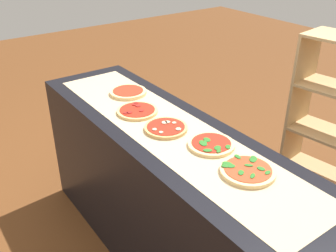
{
  "coord_description": "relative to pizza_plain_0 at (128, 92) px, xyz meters",
  "views": [
    {
      "loc": [
        1.48,
        -1.07,
        1.95
      ],
      "look_at": [
        0.0,
        0.0,
        0.97
      ],
      "focal_mm": 41.02,
      "sensor_mm": 36.0,
      "label": 1
    }
  ],
  "objects": [
    {
      "name": "pizza_spinach_4",
      "position": [
        1.08,
        -0.02,
        -0.0
      ],
      "size": [
        0.25,
        0.25,
        0.03
      ],
      "color": "#E5C17F",
      "rests_on": "parchment_paper"
    },
    {
      "name": "pizza_spinach_3",
      "position": [
        0.81,
        0.0,
        -0.0
      ],
      "size": [
        0.24,
        0.24,
        0.03
      ],
      "color": "#E5C17F",
      "rests_on": "parchment_paper"
    },
    {
      "name": "counter",
      "position": [
        0.54,
        -0.07,
        -0.49
      ],
      "size": [
        2.16,
        0.59,
        0.95
      ],
      "primitive_type": "cube",
      "color": "black",
      "rests_on": "ground_plane"
    },
    {
      "name": "parchment_paper",
      "position": [
        0.54,
        -0.07,
        -0.01
      ],
      "size": [
        1.94,
        0.42,
        0.0
      ],
      "primitive_type": "cube",
      "color": "tan",
      "rests_on": "counter"
    },
    {
      "name": "pizza_pepperoni_1",
      "position": [
        0.27,
        -0.1,
        -0.0
      ],
      "size": [
        0.24,
        0.24,
        0.02
      ],
      "color": "#DBB26B",
      "rests_on": "parchment_paper"
    },
    {
      "name": "pizza_plain_0",
      "position": [
        0.0,
        0.0,
        0.0
      ],
      "size": [
        0.24,
        0.24,
        0.02
      ],
      "color": "#E5C17F",
      "rests_on": "parchment_paper"
    },
    {
      "name": "pizza_mushroom_2",
      "position": [
        0.54,
        -0.08,
        -0.0
      ],
      "size": [
        0.23,
        0.23,
        0.03
      ],
      "color": "tan",
      "rests_on": "parchment_paper"
    }
  ]
}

